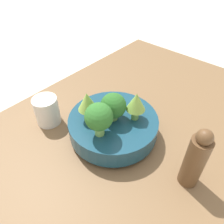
% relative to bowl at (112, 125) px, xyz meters
% --- Properties ---
extents(ground_plane, '(6.00, 6.00, 0.00)m').
position_rel_bowl_xyz_m(ground_plane, '(-0.02, -0.00, -0.07)').
color(ground_plane, beige).
extents(table, '(1.20, 0.67, 0.03)m').
position_rel_bowl_xyz_m(table, '(-0.02, -0.00, -0.05)').
color(table, brown).
rests_on(table, ground_plane).
extents(bowl, '(0.24, 0.24, 0.06)m').
position_rel_bowl_xyz_m(bowl, '(0.00, 0.00, 0.00)').
color(bowl, navy).
rests_on(bowl, table).
extents(broccoli_floret_left, '(0.07, 0.07, 0.09)m').
position_rel_bowl_xyz_m(broccoli_floret_left, '(-0.06, -0.02, 0.08)').
color(broccoli_floret_left, '#7AB256').
rests_on(broccoli_floret_left, bowl).
extents(romanesco_piece_far, '(0.05, 0.05, 0.08)m').
position_rel_bowl_xyz_m(romanesco_piece_far, '(-0.04, 0.04, 0.08)').
color(romanesco_piece_far, '#6BA34C').
rests_on(romanesco_piece_far, bowl).
extents(romanesco_piece_near, '(0.05, 0.05, 0.08)m').
position_rel_bowl_xyz_m(romanesco_piece_near, '(0.04, -0.05, 0.08)').
color(romanesco_piece_near, '#6BA34C').
rests_on(romanesco_piece_near, bowl).
extents(broccoli_floret_center, '(0.07, 0.07, 0.08)m').
position_rel_bowl_xyz_m(broccoli_floret_center, '(-0.00, 0.00, 0.07)').
color(broccoli_floret_center, '#609347').
rests_on(broccoli_floret_center, bowl).
extents(cup, '(0.07, 0.07, 0.09)m').
position_rel_bowl_xyz_m(cup, '(-0.09, 0.18, 0.01)').
color(cup, silver).
rests_on(cup, table).
extents(pepper_mill, '(0.04, 0.04, 0.17)m').
position_rel_bowl_xyz_m(pepper_mill, '(0.01, -0.23, 0.04)').
color(pepper_mill, brown).
rests_on(pepper_mill, table).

